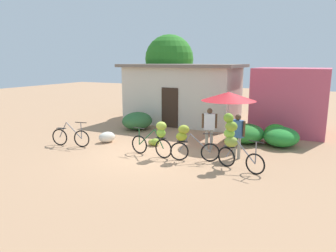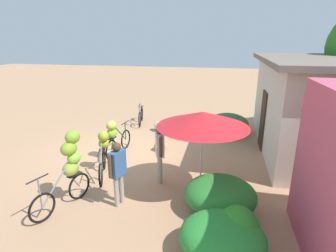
{
  "view_description": "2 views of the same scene",
  "coord_description": "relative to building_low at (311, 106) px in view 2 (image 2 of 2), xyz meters",
  "views": [
    {
      "loc": [
        5.62,
        -9.41,
        3.31
      ],
      "look_at": [
        0.19,
        1.21,
        0.87
      ],
      "focal_mm": 34.13,
      "sensor_mm": 36.0,
      "label": 1
    },
    {
      "loc": [
        8.07,
        3.34,
        3.68
      ],
      "look_at": [
        -0.17,
        1.62,
        1.0
      ],
      "focal_mm": 29.07,
      "sensor_mm": 36.0,
      "label": 2
    }
  ],
  "objects": [
    {
      "name": "hedge_bush_mid",
      "position": [
        5.3,
        -2.46,
        -1.18
      ],
      "size": [
        0.97,
        0.78,
        0.82
      ],
      "primitive_type": "ellipsoid",
      "color": "#2B8B25",
      "rests_on": "ground"
    },
    {
      "name": "hedge_bush_front_right",
      "position": [
        4.17,
        -2.8,
        -1.2
      ],
      "size": [
        1.47,
        1.61,
        0.78
      ],
      "primitive_type": "ellipsoid",
      "color": "#2B8230",
      "rests_on": "ground"
    },
    {
      "name": "hedge_bush_front_left",
      "position": [
        -1.21,
        -2.63,
        -1.16
      ],
      "size": [
        1.4,
        1.63,
        0.85
      ],
      "primitive_type": "ellipsoid",
      "color": "#306735",
      "rests_on": "ground"
    },
    {
      "name": "hedge_bush_by_door",
      "position": [
        5.54,
        -2.73,
        -1.21
      ],
      "size": [
        1.36,
        1.52,
        0.76
      ],
      "primitive_type": "ellipsoid",
      "color": "#288932",
      "rests_on": "ground"
    },
    {
      "name": "market_umbrella",
      "position": [
        3.52,
        -3.3,
        0.34
      ],
      "size": [
        2.17,
        2.17,
        2.1
      ],
      "color": "beige",
      "rests_on": "ground"
    },
    {
      "name": "person_bystander",
      "position": [
        3.15,
        -4.42,
        -0.63
      ],
      "size": [
        0.55,
        0.33,
        1.58
      ],
      "color": "gray",
      "rests_on": "ground"
    },
    {
      "name": "banana_pile_on_ground",
      "position": [
        1.03,
        -4.94,
        -1.45
      ],
      "size": [
        0.61,
        0.52,
        0.3
      ],
      "color": "#969E36",
      "rests_on": "ground"
    },
    {
      "name": "produce_sack",
      "position": [
        -0.95,
        -5.37,
        -1.37
      ],
      "size": [
        0.72,
        0.82,
        0.44
      ],
      "primitive_type": "ellipsoid",
      "rotation": [
        0.0,
        0.0,
        1.08
      ],
      "color": "silver",
      "rests_on": "ground"
    },
    {
      "name": "building_low",
      "position": [
        0.0,
        0.0,
        0.0
      ],
      "size": [
        6.27,
        3.43,
        3.14
      ],
      "color": "beige",
      "rests_on": "ground"
    },
    {
      "name": "bicycle_center_loaded",
      "position": [
        3.0,
        -6.11,
        -0.88
      ],
      "size": [
        1.58,
        0.64,
        1.22
      ],
      "color": "black",
      "rests_on": "ground"
    },
    {
      "name": "bicycle_near_pile",
      "position": [
        1.88,
        -6.21,
        -0.86
      ],
      "size": [
        1.72,
        0.37,
        1.28
      ],
      "color": "black",
      "rests_on": "ground"
    },
    {
      "name": "ground_plane",
      "position": [
        1.5,
        -6.2,
        -1.59
      ],
      "size": [
        60.0,
        60.0,
        0.0
      ],
      "primitive_type": "plane",
      "color": "tan"
    },
    {
      "name": "person_vendor",
      "position": [
        4.4,
        -5.09,
        -0.65
      ],
      "size": [
        0.56,
        0.31,
        1.54
      ],
      "color": "gray",
      "rests_on": "ground"
    },
    {
      "name": "bicycle_leftmost",
      "position": [
        -1.83,
        -6.51,
        -1.22
      ],
      "size": [
        1.62,
        0.38,
        0.99
      ],
      "color": "black",
      "rests_on": "ground"
    },
    {
      "name": "bicycle_by_shop",
      "position": [
        4.55,
        -6.2,
        -0.61
      ],
      "size": [
        1.6,
        0.62,
        1.73
      ],
      "color": "black",
      "rests_on": "ground"
    }
  ]
}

